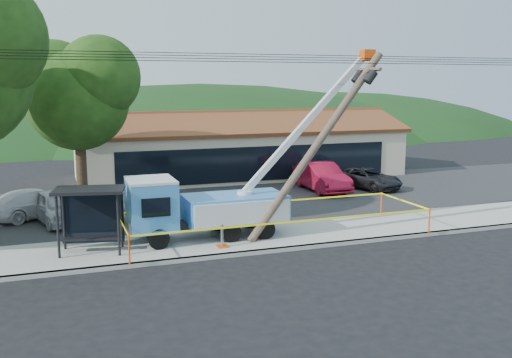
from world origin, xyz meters
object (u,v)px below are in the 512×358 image
object	(u,v)px
car_white	(38,219)
car_dark	(367,190)
utility_truck	(204,205)
bus_shelter	(90,205)
car_silver	(58,224)
car_red	(321,192)
leaning_pole	(323,136)

from	to	relation	value
car_white	car_dark	bearing A→B (deg)	-114.65
utility_truck	car_dark	bearing A→B (deg)	32.36
bus_shelter	car_white	size ratio (longest dim) A/B	0.59
bus_shelter	car_silver	bearing A→B (deg)	113.50
bus_shelter	car_red	xyz separation A→B (m)	(13.95, 8.53, -1.97)
car_silver	leaning_pole	bearing A→B (deg)	-45.99
leaning_pole	car_dark	xyz separation A→B (m)	(7.58, 9.03, -4.36)
utility_truck	car_silver	bearing A→B (deg)	138.38
utility_truck	leaning_pole	xyz separation A→B (m)	(4.82, -1.17, 2.79)
bus_shelter	car_red	distance (m)	16.47
utility_truck	car_white	bearing A→B (deg)	135.70
utility_truck	leaning_pole	bearing A→B (deg)	-13.70
leaning_pole	car_silver	world-z (taller)	leaning_pole
leaning_pole	car_white	distance (m)	14.50
bus_shelter	car_dark	size ratio (longest dim) A/B	0.63
car_silver	car_white	size ratio (longest dim) A/B	0.92
utility_truck	leaning_pole	distance (m)	5.69
leaning_pole	car_red	distance (m)	11.26
bus_shelter	car_white	distance (m)	7.48
bus_shelter	leaning_pole	bearing A→B (deg)	6.45
car_silver	car_dark	distance (m)	18.35
car_silver	bus_shelter	bearing A→B (deg)	-93.05
leaning_pole	bus_shelter	distance (m)	9.70
utility_truck	leaning_pole	size ratio (longest dim) A/B	1.40
leaning_pole	car_silver	bearing A→B (deg)	149.28
leaning_pole	car_red	xyz separation A→B (m)	(4.58, 9.32, -4.36)
bus_shelter	car_silver	distance (m)	5.95
car_silver	car_white	bearing A→B (deg)	108.21
utility_truck	bus_shelter	xyz separation A→B (m)	(-4.55, -0.38, 0.40)
leaning_pole	car_white	world-z (taller)	leaning_pole
bus_shelter	car_silver	size ratio (longest dim) A/B	0.64
utility_truck	bus_shelter	size ratio (longest dim) A/B	3.84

